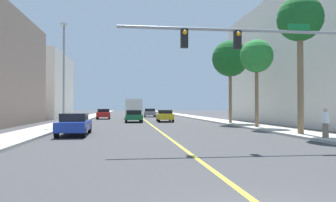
% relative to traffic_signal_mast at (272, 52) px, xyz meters
% --- Properties ---
extents(ground, '(192.00, 192.00, 0.00)m').
position_rel_traffic_signal_mast_xyz_m(ground, '(-4.26, 32.39, -4.33)').
color(ground, '#38383A').
extents(sidewalk_left, '(2.72, 168.00, 0.15)m').
position_rel_traffic_signal_mast_xyz_m(sidewalk_left, '(-12.93, 32.39, -4.26)').
color(sidewalk_left, '#B2ADA3').
rests_on(sidewalk_left, ground).
extents(sidewalk_right, '(2.72, 168.00, 0.15)m').
position_rel_traffic_signal_mast_xyz_m(sidewalk_right, '(4.40, 32.39, -4.26)').
color(sidewalk_right, '#B2ADA3').
rests_on(sidewalk_right, ground).
extents(lane_marking_center, '(0.16, 144.00, 0.01)m').
position_rel_traffic_signal_mast_xyz_m(lane_marking_center, '(-4.26, 32.39, -4.33)').
color(lane_marking_center, yellow).
rests_on(lane_marking_center, ground).
extents(building_left_far, '(11.04, 15.87, 10.17)m').
position_rel_traffic_signal_mast_xyz_m(building_left_far, '(-22.05, 39.64, 0.76)').
color(building_left_far, silver).
rests_on(building_left_far, ground).
extents(traffic_signal_mast, '(10.68, 0.36, 5.74)m').
position_rel_traffic_signal_mast_xyz_m(traffic_signal_mast, '(0.00, 0.00, 0.00)').
color(traffic_signal_mast, gray).
rests_on(traffic_signal_mast, sidewalk_right).
extents(street_lamp, '(0.56, 0.28, 8.87)m').
position_rel_traffic_signal_mast_xyz_m(street_lamp, '(-12.07, 14.42, 0.68)').
color(street_lamp, gray).
rests_on(street_lamp, sidewalk_left).
extents(palm_near, '(2.78, 2.78, 8.50)m').
position_rel_traffic_signal_mast_xyz_m(palm_near, '(3.92, 4.45, 2.78)').
color(palm_near, brown).
rests_on(palm_near, sidewalk_right).
extents(palm_mid, '(2.71, 2.71, 7.19)m').
position_rel_traffic_signal_mast_xyz_m(palm_mid, '(3.93, 11.18, 1.57)').
color(palm_mid, brown).
rests_on(palm_mid, sidewalk_right).
extents(palm_far, '(3.73, 3.73, 8.49)m').
position_rel_traffic_signal_mast_xyz_m(palm_far, '(3.92, 17.92, 2.40)').
color(palm_far, brown).
rests_on(palm_far, sidewalk_right).
extents(car_yellow, '(1.95, 4.60, 1.40)m').
position_rel_traffic_signal_mast_xyz_m(car_yellow, '(-2.17, 23.94, -3.59)').
color(car_yellow, gold).
rests_on(car_yellow, ground).
extents(car_gray, '(2.13, 4.58, 1.45)m').
position_rel_traffic_signal_mast_xyz_m(car_gray, '(-2.66, 41.98, -3.57)').
color(car_gray, slate).
rests_on(car_gray, ground).
extents(car_green, '(1.98, 4.58, 1.40)m').
position_rel_traffic_signal_mast_xyz_m(car_green, '(-5.89, 23.35, -3.60)').
color(car_green, '#196638').
rests_on(car_green, ground).
extents(car_blue, '(1.83, 4.60, 1.39)m').
position_rel_traffic_signal_mast_xyz_m(car_blue, '(-9.95, 6.73, -3.61)').
color(car_blue, '#1E389E').
rests_on(car_blue, ground).
extents(car_red, '(2.00, 3.97, 1.46)m').
position_rel_traffic_signal_mast_xyz_m(car_red, '(-10.00, 33.37, -3.57)').
color(car_red, red).
rests_on(car_red, ground).
extents(delivery_truck, '(2.41, 8.10, 2.86)m').
position_rel_traffic_signal_mast_xyz_m(delivery_truck, '(-5.67, 34.84, -2.78)').
color(delivery_truck, silver).
rests_on(delivery_truck, ground).
extents(pedestrian, '(0.38, 0.38, 1.59)m').
position_rel_traffic_signal_mast_xyz_m(pedestrian, '(3.90, 1.94, -3.39)').
color(pedestrian, '#726651').
rests_on(pedestrian, sidewalk_right).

